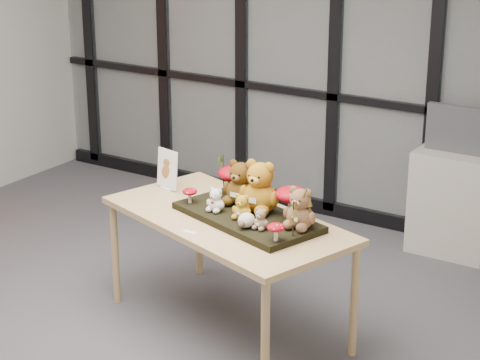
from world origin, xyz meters
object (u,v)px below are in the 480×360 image
Objects in this scene: diorama_tray at (247,217)px; mushroom_back_left at (233,180)px; mushroom_front_left at (190,195)px; cabinet at (452,204)px; mushroom_front_right at (276,231)px; bear_small_yellow at (242,205)px; bear_beige_small at (261,218)px; bear_pooh_yellow at (260,184)px; sign_holder at (167,171)px; bear_brown_medium at (241,180)px; plush_cream_hedgehog at (246,219)px; bear_tan_back at (300,206)px; display_table at (227,227)px; bear_white_bow at (216,198)px; monitor at (459,130)px; mushroom_back_right at (292,202)px.

diorama_tray is 4.21× the size of mushroom_back_left.
cabinet is (1.09, 1.92, -0.45)m from mushroom_front_left.
diorama_tray is at bearing 143.35° from mushroom_front_right.
bear_small_yellow is at bearing -108.45° from cabinet.
bear_beige_small is 0.63× the size of mushroom_back_left.
bear_pooh_yellow is 0.81m from sign_holder.
sign_holder reaches higher than mushroom_back_left.
plush_cream_hedgehog is (0.24, -0.31, -0.11)m from bear_brown_medium.
bear_tan_back is 1.00× the size of sign_holder.
bear_beige_small is at bearing -103.15° from cabinet.
sign_holder is (-0.62, 0.22, 0.19)m from display_table.
bear_beige_small is 0.17× the size of cabinet.
mushroom_front_right is (0.36, -0.26, 0.08)m from diorama_tray.
bear_white_bow reaches higher than mushroom_front_right.
diorama_tray is 0.41m from bear_tan_back.
mushroom_front_left is at bearing -161.65° from display_table.
bear_beige_small reaches higher than diorama_tray.
monitor is (0.00, 0.02, 0.58)m from cabinet.
sign_holder is at bearing -176.85° from mushroom_back_left.
mushroom_front_left is at bearing -158.96° from diorama_tray.
bear_white_bow is 2.15m from monitor.
bear_pooh_yellow is 0.19m from bear_small_yellow.
bear_white_bow is 0.29m from mushroom_back_left.
monitor is at bearing 88.26° from diorama_tray.
bear_small_yellow reaches higher than bear_white_bow.
mushroom_back_left is 0.31m from mushroom_front_left.
monitor reaches higher than bear_small_yellow.
plush_cream_hedgehog is at bearing -10.87° from sign_holder.
mushroom_back_right is at bearing 33.60° from bear_white_bow.
bear_white_bow is (-0.23, -0.14, -0.10)m from bear_pooh_yellow.
bear_tan_back is at bearing 21.78° from bear_white_bow.
mushroom_front_right reaches higher than plush_cream_hedgehog.
bear_pooh_yellow is 2.17× the size of bear_white_bow.
mushroom_back_right is (0.40, -0.06, -0.04)m from bear_brown_medium.
mushroom_front_right is (-0.02, -0.25, -0.08)m from bear_tan_back.
bear_beige_small is 2.13m from monitor.
display_table is 0.57m from bear_tan_back.
cabinet is at bearing 61.24° from mushroom_back_left.
bear_tan_back is 1.15m from sign_holder.
sign_holder reaches higher than mushroom_back_right.
bear_pooh_yellow is 0.31m from plush_cream_hedgehog.
bear_beige_small is at bearing -41.21° from mushroom_back_left.
sign_holder is at bearing 177.93° from bear_small_yellow.
bear_tan_back reaches higher than plush_cream_hedgehog.
diorama_tray is at bearing -1.66° from sign_holder.
sign_holder reaches higher than mushroom_front_right.
bear_brown_medium is at bearing 155.63° from bear_beige_small.
display_table is 6.50× the size of sign_holder.
bear_pooh_yellow is 0.45× the size of cabinet.
bear_small_yellow is 1.23× the size of bear_beige_small.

